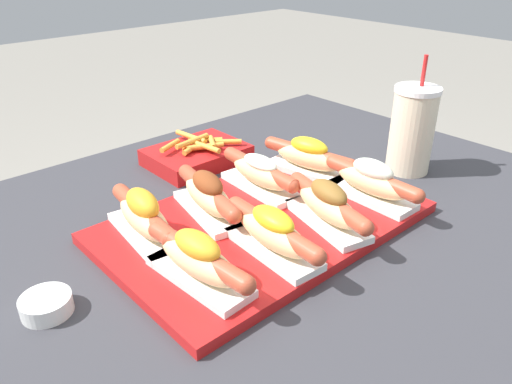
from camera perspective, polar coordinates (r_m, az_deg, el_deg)
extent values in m
cube|color=#333338|center=(1.11, 3.14, -19.55)|extent=(1.16, 0.98, 0.73)
cube|color=red|center=(0.84, 0.92, -3.43)|extent=(0.52, 0.34, 0.02)
cube|color=white|center=(0.70, -6.50, -9.56)|extent=(0.07, 0.17, 0.01)
ellipsoid|color=#E5C184|center=(0.68, -6.63, -7.67)|extent=(0.06, 0.15, 0.04)
cylinder|color=#AD472D|center=(0.68, -6.66, -7.18)|extent=(0.04, 0.18, 0.03)
sphere|color=#AD472D|center=(0.62, -1.13, -10.60)|extent=(0.03, 0.03, 0.03)
sphere|color=#AD472D|center=(0.74, -11.23, -4.26)|extent=(0.03, 0.03, 0.03)
ellipsoid|color=gold|center=(0.67, -6.73, -6.03)|extent=(0.04, 0.08, 0.03)
cube|color=white|center=(0.75, 1.90, -6.47)|extent=(0.07, 0.17, 0.01)
ellipsoid|color=#E5C184|center=(0.73, 1.94, -4.65)|extent=(0.06, 0.15, 0.04)
cylinder|color=#AD472D|center=(0.73, 1.94, -4.17)|extent=(0.04, 0.19, 0.03)
sphere|color=#AD472D|center=(0.67, 7.03, -7.36)|extent=(0.03, 0.03, 0.03)
sphere|color=#AD472D|center=(0.79, -2.35, -1.43)|extent=(0.03, 0.03, 0.03)
ellipsoid|color=yellow|center=(0.72, 1.96, -3.13)|extent=(0.05, 0.08, 0.03)
cube|color=white|center=(0.82, 8.08, -3.23)|extent=(0.10, 0.18, 0.01)
ellipsoid|color=#E5C184|center=(0.81, 8.21, -1.52)|extent=(0.08, 0.15, 0.04)
cylinder|color=#AD472D|center=(0.81, 8.24, -1.08)|extent=(0.07, 0.18, 0.03)
sphere|color=#AD472D|center=(0.75, 12.39, -4.03)|extent=(0.03, 0.03, 0.03)
sphere|color=#AD472D|center=(0.87, 4.71, 1.44)|extent=(0.03, 0.03, 0.03)
ellipsoid|color=brown|center=(0.80, 8.32, -0.06)|extent=(0.06, 0.09, 0.03)
cube|color=white|center=(0.92, 12.89, -0.38)|extent=(0.06, 0.17, 0.01)
ellipsoid|color=#E5C184|center=(0.90, 13.07, 1.19)|extent=(0.05, 0.15, 0.04)
cylinder|color=#AD472D|center=(0.90, 13.12, 1.60)|extent=(0.03, 0.18, 0.03)
sphere|color=#AD472D|center=(0.86, 17.98, -0.46)|extent=(0.03, 0.03, 0.03)
sphere|color=#AD472D|center=(0.95, 8.74, 3.45)|extent=(0.03, 0.03, 0.03)
ellipsoid|color=silver|center=(0.89, 13.23, 2.54)|extent=(0.04, 0.08, 0.03)
cube|color=white|center=(0.80, -12.46, -4.59)|extent=(0.08, 0.17, 0.01)
ellipsoid|color=#E5C184|center=(0.79, -12.66, -2.86)|extent=(0.06, 0.15, 0.04)
cylinder|color=#AD472D|center=(0.78, -12.71, -2.41)|extent=(0.05, 0.19, 0.03)
sphere|color=#AD472D|center=(0.71, -9.65, -5.43)|extent=(0.03, 0.03, 0.03)
sphere|color=#AD472D|center=(0.86, -15.24, 0.09)|extent=(0.03, 0.03, 0.03)
ellipsoid|color=gold|center=(0.78, -12.85, -1.26)|extent=(0.05, 0.09, 0.04)
cube|color=white|center=(0.85, -5.40, -2.09)|extent=(0.09, 0.18, 0.01)
ellipsoid|color=#E5C184|center=(0.84, -5.49, -0.42)|extent=(0.08, 0.15, 0.04)
cylinder|color=#AD472D|center=(0.83, -5.51, 0.02)|extent=(0.06, 0.19, 0.03)
sphere|color=#AD472D|center=(0.76, -2.50, -2.73)|extent=(0.03, 0.03, 0.03)
sphere|color=#AD472D|center=(0.91, -8.02, 2.32)|extent=(0.03, 0.03, 0.03)
ellipsoid|color=brown|center=(0.83, -5.56, 1.02)|extent=(0.06, 0.09, 0.03)
cube|color=white|center=(0.93, 0.48, 0.67)|extent=(0.07, 0.17, 0.01)
ellipsoid|color=#E5C184|center=(0.91, 0.48, 2.24)|extent=(0.06, 0.15, 0.04)
cylinder|color=#AD472D|center=(0.91, 0.49, 2.65)|extent=(0.04, 0.18, 0.03)
sphere|color=#AD472D|center=(0.85, 4.40, 0.60)|extent=(0.03, 0.03, 0.03)
sphere|color=#AD472D|center=(0.98, -2.92, 4.41)|extent=(0.03, 0.03, 0.03)
ellipsoid|color=silver|center=(0.90, 0.49, 3.41)|extent=(0.05, 0.08, 0.02)
cube|color=white|center=(1.00, 5.95, 2.53)|extent=(0.09, 0.18, 0.01)
ellipsoid|color=#E5C184|center=(0.98, 6.03, 4.01)|extent=(0.07, 0.15, 0.04)
cylinder|color=#AD472D|center=(0.98, 6.05, 4.40)|extent=(0.06, 0.19, 0.03)
sphere|color=#AD472D|center=(0.94, 10.75, 2.98)|extent=(0.03, 0.03, 0.03)
sphere|color=#AD472D|center=(1.03, 1.74, 5.66)|extent=(0.03, 0.03, 0.03)
ellipsoid|color=yellow|center=(0.97, 6.10, 5.26)|extent=(0.05, 0.09, 0.03)
cylinder|color=white|center=(0.72, -22.84, -11.81)|extent=(0.07, 0.07, 0.02)
cylinder|color=yellow|center=(0.71, -22.96, -11.31)|extent=(0.05, 0.05, 0.01)
cylinder|color=beige|center=(1.06, 17.37, 6.51)|extent=(0.09, 0.09, 0.17)
cylinder|color=white|center=(1.04, 18.05, 11.07)|extent=(0.09, 0.09, 0.01)
cylinder|color=red|center=(1.04, 18.66, 13.01)|extent=(0.01, 0.01, 0.06)
cube|color=#B21919|center=(1.08, -6.78, 4.19)|extent=(0.20, 0.15, 0.03)
cylinder|color=gold|center=(1.09, -5.81, 5.88)|extent=(0.07, 0.05, 0.01)
cylinder|color=gold|center=(1.05, -5.84, 5.20)|extent=(0.08, 0.04, 0.01)
cylinder|color=gold|center=(1.06, -7.30, 5.79)|extent=(0.09, 0.02, 0.01)
cylinder|color=gold|center=(1.09, -7.45, 6.29)|extent=(0.02, 0.09, 0.01)
cylinder|color=gold|center=(1.08, -3.18, 5.76)|extent=(0.05, 0.04, 0.01)
cylinder|color=gold|center=(1.06, -6.39, 5.08)|extent=(0.07, 0.04, 0.01)
cylinder|color=gold|center=(1.06, -7.12, 5.14)|extent=(0.07, 0.04, 0.01)
cylinder|color=gold|center=(1.04, -5.67, 5.16)|extent=(0.02, 0.07, 0.01)
cylinder|color=gold|center=(1.06, -5.03, 5.70)|extent=(0.04, 0.05, 0.01)
cylinder|color=gold|center=(1.06, -9.78, 5.25)|extent=(0.06, 0.03, 0.01)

